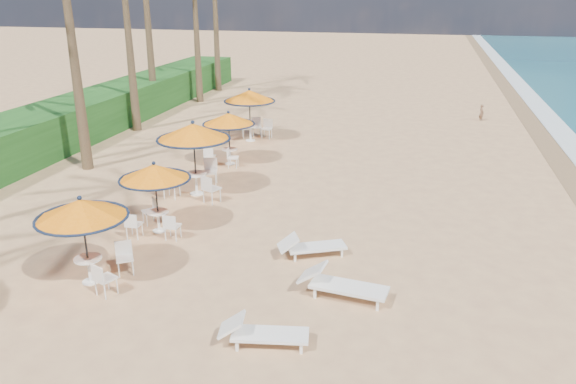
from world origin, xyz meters
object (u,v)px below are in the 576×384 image
station_4 (251,102)px  lounger_far (310,246)px  lounger_mid (340,284)px  station_2 (194,141)px  station_1 (154,181)px  station_3 (228,124)px  lounger_near (261,332)px  station_0 (85,217)px

station_4 → lounger_far: station_4 is taller
lounger_mid → station_2: bearing=143.4°
station_1 → lounger_mid: size_ratio=1.00×
station_2 → lounger_mid: station_2 is taller
station_3 → lounger_near: bearing=-67.8°
lounger_mid → station_1: bearing=164.5°
lounger_near → lounger_mid: size_ratio=0.87×
station_1 → station_4: size_ratio=0.87×
station_2 → lounger_near: (4.64, -7.93, -1.62)m
station_0 → lounger_far: (4.88, 2.64, -1.43)m
station_2 → station_3: (-0.07, 3.60, -0.24)m
station_3 → lounger_mid: bearing=-57.2°
station_2 → lounger_mid: bearing=-43.9°
station_1 → lounger_near: size_ratio=1.15×
station_2 → lounger_far: bearing=-38.3°
lounger_mid → lounger_far: size_ratio=1.14×
station_0 → lounger_near: size_ratio=1.21×
station_1 → lounger_near: (4.54, -4.68, -1.28)m
station_0 → lounger_near: 5.15m
station_0 → station_3: bearing=90.0°
station_2 → station_3: size_ratio=1.19×
lounger_mid → station_0: bearing=-165.6°
station_3 → lounger_mid: size_ratio=1.02×
station_2 → lounger_far: (4.80, -3.79, -1.62)m
station_1 → station_3: bearing=91.5°
station_0 → station_2: size_ratio=0.86×
station_3 → station_1: bearing=-88.5°
station_1 → station_4: 10.73m
station_2 → station_3: station_2 is taller
station_4 → station_1: bearing=-87.8°
station_3 → lounger_near: size_ratio=1.17×
station_4 → lounger_near: 16.25m
station_1 → lounger_far: bearing=-6.5°
station_2 → station_4: bearing=92.4°
station_3 → lounger_mid: (5.98, -9.29, -1.33)m
station_1 → station_4: bearing=92.2°
station_0 → station_1: bearing=86.8°
station_2 → lounger_near: 9.33m
lounger_mid → station_3: bearing=130.1°
station_1 → station_3: (-0.17, 6.84, 0.10)m
station_0 → lounger_mid: (5.98, 0.74, -1.38)m
station_1 → lounger_mid: (5.80, -2.44, -1.23)m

